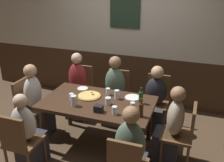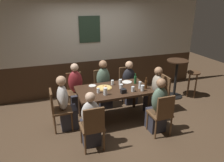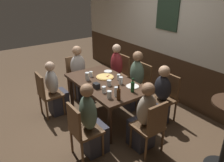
# 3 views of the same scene
# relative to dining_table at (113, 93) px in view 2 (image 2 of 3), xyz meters

# --- Properties ---
(ground_plane) EXTENTS (12.00, 12.00, 0.00)m
(ground_plane) POSITION_rel_dining_table_xyz_m (0.00, 0.00, -0.66)
(ground_plane) COLOR #4C3826
(wall_back) EXTENTS (6.40, 0.13, 2.60)m
(wall_back) POSITION_rel_dining_table_xyz_m (-0.00, 1.65, 0.65)
(wall_back) COLOR #3D2819
(wall_back) RESTS_ON ground_plane
(dining_table) EXTENTS (1.57, 0.91, 0.74)m
(dining_table) POSITION_rel_dining_table_xyz_m (0.00, 0.00, 0.00)
(dining_table) COLOR #382316
(dining_table) RESTS_ON ground_plane
(chair_mid_far) EXTENTS (0.40, 0.40, 0.88)m
(chair_mid_far) POSITION_rel_dining_table_xyz_m (0.00, 0.87, -0.16)
(chair_mid_far) COLOR brown
(chair_mid_far) RESTS_ON ground_plane
(chair_head_west) EXTENTS (0.40, 0.40, 0.88)m
(chair_head_west) POSITION_rel_dining_table_xyz_m (-1.20, 0.00, -0.16)
(chair_head_west) COLOR brown
(chair_head_west) RESTS_ON ground_plane
(chair_right_near) EXTENTS (0.40, 0.40, 0.88)m
(chair_right_near) POSITION_rel_dining_table_xyz_m (0.69, -0.87, -0.16)
(chair_right_near) COLOR brown
(chair_right_near) RESTS_ON ground_plane
(chair_left_near) EXTENTS (0.40, 0.40, 0.88)m
(chair_left_near) POSITION_rel_dining_table_xyz_m (-0.69, -0.87, -0.16)
(chair_left_near) COLOR brown
(chair_left_near) RESTS_ON ground_plane
(chair_right_far) EXTENTS (0.40, 0.40, 0.88)m
(chair_right_far) POSITION_rel_dining_table_xyz_m (0.69, 0.87, -0.16)
(chair_right_far) COLOR brown
(chair_right_far) RESTS_ON ground_plane
(chair_left_far) EXTENTS (0.40, 0.40, 0.88)m
(chair_left_far) POSITION_rel_dining_table_xyz_m (-0.69, 0.87, -0.16)
(chair_left_far) COLOR brown
(chair_left_far) RESTS_ON ground_plane
(chair_head_east) EXTENTS (0.40, 0.40, 0.88)m
(chair_head_east) POSITION_rel_dining_table_xyz_m (1.20, 0.00, -0.16)
(chair_head_east) COLOR brown
(chair_head_east) RESTS_ON ground_plane
(person_mid_far) EXTENTS (0.34, 0.37, 1.18)m
(person_mid_far) POSITION_rel_dining_table_xyz_m (-0.00, 0.71, -0.15)
(person_mid_far) COLOR #2D2D38
(person_mid_far) RESTS_ON ground_plane
(person_head_west) EXTENTS (0.37, 0.34, 1.16)m
(person_head_west) POSITION_rel_dining_table_xyz_m (-1.04, 0.00, -0.16)
(person_head_west) COLOR #2D2D38
(person_head_west) RESTS_ON ground_plane
(person_right_near) EXTENTS (0.34, 0.37, 1.16)m
(person_right_near) POSITION_rel_dining_table_xyz_m (0.69, -0.71, -0.17)
(person_right_near) COLOR #2D2D38
(person_right_near) RESTS_ON ground_plane
(person_left_near) EXTENTS (0.34, 0.37, 1.08)m
(person_left_near) POSITION_rel_dining_table_xyz_m (-0.69, -0.70, -0.21)
(person_left_near) COLOR #2D2D38
(person_left_near) RESTS_ON ground_plane
(person_right_far) EXTENTS (0.34, 0.37, 1.10)m
(person_right_far) POSITION_rel_dining_table_xyz_m (0.69, 0.70, -0.19)
(person_right_far) COLOR #2D2D38
(person_right_far) RESTS_ON ground_plane
(person_left_far) EXTENTS (0.34, 0.37, 1.17)m
(person_left_far) POSITION_rel_dining_table_xyz_m (-0.69, 0.71, -0.16)
(person_left_far) COLOR #2D2D38
(person_left_far) RESTS_ON ground_plane
(person_head_east) EXTENTS (0.37, 0.34, 1.13)m
(person_head_east) POSITION_rel_dining_table_xyz_m (1.04, 0.00, -0.18)
(person_head_east) COLOR #2D2D38
(person_head_east) RESTS_ON ground_plane
(pizza) EXTENTS (0.34, 0.34, 0.03)m
(pizza) POSITION_rel_dining_table_xyz_m (-0.18, 0.11, 0.10)
(pizza) COLOR tan
(pizza) RESTS_ON dining_table
(highball_clear) EXTENTS (0.06, 0.06, 0.11)m
(highball_clear) POSITION_rel_dining_table_xyz_m (0.06, 0.25, 0.13)
(highball_clear) COLOR silver
(highball_clear) RESTS_ON dining_table
(tumbler_water) EXTENTS (0.06, 0.06, 0.16)m
(tumbler_water) POSITION_rel_dining_table_xyz_m (0.55, -0.16, 0.16)
(tumbler_water) COLOR silver
(tumbler_water) RESTS_ON dining_table
(tumbler_short) EXTENTS (0.07, 0.07, 0.12)m
(tumbler_short) POSITION_rel_dining_table_xyz_m (0.55, -0.29, 0.14)
(tumbler_short) COLOR silver
(tumbler_short) RESTS_ON dining_table
(pint_glass_pale) EXTENTS (0.08, 0.08, 0.10)m
(pint_glass_pale) POSITION_rel_dining_table_xyz_m (0.17, -0.03, 0.13)
(pint_glass_pale) COLOR silver
(pint_glass_pale) RESTS_ON dining_table
(pint_glass_stout) EXTENTS (0.07, 0.07, 0.13)m
(pint_glass_stout) POSITION_rel_dining_table_xyz_m (0.23, 0.17, 0.14)
(pint_glass_stout) COLOR silver
(pint_glass_stout) RESTS_ON dining_table
(beer_glass_half) EXTENTS (0.06, 0.06, 0.10)m
(beer_glass_half) POSITION_rel_dining_table_xyz_m (-0.36, -0.09, 0.13)
(beer_glass_half) COLOR silver
(beer_glass_half) RESTS_ON dining_table
(pint_glass_amber) EXTENTS (0.08, 0.08, 0.15)m
(pint_glass_amber) POSITION_rel_dining_table_xyz_m (-0.25, -0.23, 0.15)
(pint_glass_amber) COLOR silver
(pint_glass_amber) RESTS_ON dining_table
(beer_glass_tall) EXTENTS (0.07, 0.07, 0.11)m
(beer_glass_tall) POSITION_rel_dining_table_xyz_m (0.34, -0.26, 0.13)
(beer_glass_tall) COLOR silver
(beer_glass_tall) RESTS_ON dining_table
(beer_bottle_green) EXTENTS (0.06, 0.06, 0.24)m
(beer_bottle_green) POSITION_rel_dining_table_xyz_m (0.58, 0.15, 0.18)
(beer_bottle_green) COLOR #194723
(beer_bottle_green) RESTS_ON dining_table
(beer_bottle_brown) EXTENTS (0.06, 0.06, 0.25)m
(beer_bottle_brown) POSITION_rel_dining_table_xyz_m (0.67, -0.20, 0.18)
(beer_bottle_brown) COLOR #42230F
(beer_bottle_brown) RESTS_ON dining_table
(plate_white_large) EXTENTS (0.22, 0.22, 0.01)m
(plate_white_large) POSITION_rel_dining_table_xyz_m (0.43, 0.28, 0.09)
(plate_white_large) COLOR white
(plate_white_large) RESTS_ON dining_table
(plate_white_small) EXTENTS (0.16, 0.16, 0.01)m
(plate_white_small) POSITION_rel_dining_table_xyz_m (-0.39, 0.32, 0.09)
(plate_white_small) COLOR white
(plate_white_small) RESTS_ON dining_table
(condiment_caddy) EXTENTS (0.11, 0.09, 0.09)m
(condiment_caddy) POSITION_rel_dining_table_xyz_m (0.12, -0.27, 0.13)
(condiment_caddy) COLOR black
(condiment_caddy) RESTS_ON dining_table
(side_bar_table) EXTENTS (0.56, 0.56, 1.05)m
(side_bar_table) POSITION_rel_dining_table_xyz_m (2.01, 0.58, -0.04)
(side_bar_table) COLOR black
(side_bar_table) RESTS_ON ground_plane
(bar_stool) EXTENTS (0.34, 0.34, 0.72)m
(bar_stool) POSITION_rel_dining_table_xyz_m (2.46, 0.43, -0.09)
(bar_stool) COLOR #513521
(bar_stool) RESTS_ON ground_plane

